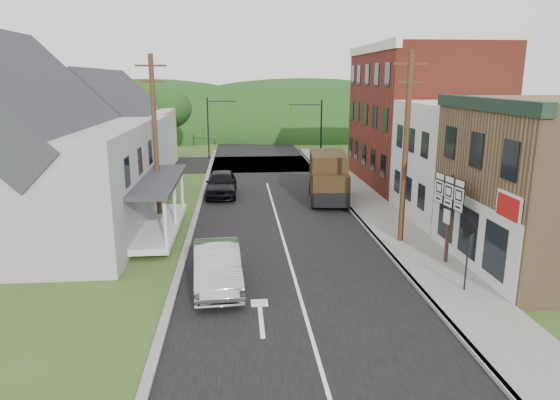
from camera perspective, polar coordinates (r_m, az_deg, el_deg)
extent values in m
plane|color=#2D4719|center=(20.55, 1.53, -8.48)|extent=(120.00, 120.00, 0.00)
cube|color=black|center=(30.00, -0.59, -1.26)|extent=(9.00, 90.00, 0.02)
cube|color=black|center=(46.60, -2.16, 4.15)|extent=(60.00, 9.00, 0.02)
cube|color=slate|center=(29.12, 11.37, -1.85)|extent=(2.80, 55.00, 0.15)
cube|color=slate|center=(28.77, 8.79, -1.93)|extent=(0.20, 55.00, 0.15)
cube|color=slate|center=(28.09, -9.79, -2.39)|extent=(0.30, 55.00, 0.12)
cube|color=silver|center=(29.97, 21.92, 4.08)|extent=(8.00, 7.00, 6.50)
cube|color=maroon|center=(38.44, 15.83, 9.11)|extent=(8.00, 12.00, 10.00)
cube|color=#96999B|center=(27.24, -25.98, 1.72)|extent=(10.00, 12.00, 5.50)
cube|color=#8AA7BD|center=(37.35, -18.60, 4.92)|extent=(7.00, 8.00, 5.00)
cube|color=#BCA991|center=(46.16, -16.64, 6.63)|extent=(7.00, 8.00, 5.00)
cylinder|color=#472D19|center=(23.93, 14.15, 5.48)|extent=(0.26, 0.26, 9.00)
cube|color=#472D19|center=(23.71, 14.72, 14.84)|extent=(1.60, 0.10, 0.10)
cube|color=#472D19|center=(23.70, 14.60, 12.91)|extent=(1.20, 0.10, 0.10)
cylinder|color=#472D19|center=(27.44, -14.04, 6.50)|extent=(0.26, 0.26, 9.00)
cube|color=#472D19|center=(27.25, -14.53, 14.65)|extent=(1.60, 0.10, 0.10)
cube|color=#472D19|center=(27.25, -14.43, 12.97)|extent=(1.20, 0.10, 0.10)
cylinder|color=black|center=(43.26, 4.71, 7.38)|extent=(0.14, 0.14, 6.00)
cylinder|color=black|center=(42.84, 2.90, 10.84)|extent=(2.80, 0.10, 0.10)
imported|color=olive|center=(42.74, 1.27, 9.90)|extent=(0.16, 0.20, 1.00)
cylinder|color=black|center=(49.71, -8.22, 8.11)|extent=(0.14, 0.14, 6.00)
cylinder|color=black|center=(49.47, -6.67, 11.15)|extent=(2.80, 0.10, 0.10)
imported|color=olive|center=(49.48, -5.24, 10.38)|extent=(0.16, 0.20, 1.00)
cylinder|color=#382616|center=(42.73, -28.16, 4.89)|extent=(0.36, 0.36, 4.76)
ellipsoid|color=#103611|center=(42.43, -28.71, 9.64)|extent=(5.80, 5.80, 4.93)
cylinder|color=#382616|center=(51.68, -12.55, 6.98)|extent=(0.36, 0.36, 3.92)
ellipsoid|color=#103611|center=(51.44, -12.72, 10.23)|extent=(4.80, 4.80, 4.08)
ellipsoid|color=#103611|center=(74.34, -3.22, 7.74)|extent=(90.00, 30.00, 16.00)
imported|color=#A7A7AC|center=(19.26, -7.18, -7.56)|extent=(2.07, 5.03, 1.62)
imported|color=black|center=(33.92, -6.71, 1.89)|extent=(2.08, 5.02, 1.70)
cube|color=black|center=(32.70, 5.48, 2.97)|extent=(2.64, 4.45, 2.80)
cube|color=black|center=(30.35, 5.81, 1.19)|extent=(2.37, 1.76, 1.83)
cube|color=black|center=(30.38, 5.82, 2.69)|extent=(2.13, 1.36, 0.05)
cube|color=black|center=(29.66, 5.91, -0.07)|extent=(2.12, 0.36, 0.87)
cylinder|color=black|center=(30.55, 3.87, -0.18)|extent=(0.36, 0.89, 0.87)
cylinder|color=black|center=(30.72, 7.64, -0.19)|extent=(0.36, 0.89, 0.87)
cylinder|color=black|center=(34.30, 3.56, 1.38)|extent=(0.36, 0.89, 0.87)
cylinder|color=black|center=(34.45, 6.93, 1.36)|extent=(0.36, 0.89, 0.87)
cube|color=#472D19|center=(22.05, 18.74, -2.06)|extent=(0.13, 0.13, 3.79)
cube|color=black|center=(21.74, 18.83, 0.95)|extent=(0.32, 2.15, 0.09)
cube|color=silver|center=(20.99, 19.88, 1.79)|extent=(0.10, 0.59, 0.24)
cube|color=silver|center=(21.09, 19.78, 0.50)|extent=(0.11, 0.65, 0.60)
cube|color=silver|center=(21.20, 19.67, -0.79)|extent=(0.10, 0.59, 0.30)
cube|color=silver|center=(21.62, 18.83, 2.20)|extent=(0.10, 0.59, 0.24)
cube|color=silver|center=(21.71, 18.73, 0.95)|extent=(0.11, 0.65, 0.60)
cube|color=silver|center=(21.82, 18.64, -0.30)|extent=(0.10, 0.59, 0.30)
cube|color=silver|center=(22.26, 17.84, 2.60)|extent=(0.10, 0.59, 0.24)
cube|color=silver|center=(22.35, 17.75, 1.37)|extent=(0.11, 0.65, 0.60)
cube|color=silver|center=(22.45, 17.66, 0.16)|extent=(0.10, 0.59, 0.30)
cube|color=silver|center=(21.97, 18.52, -1.81)|extent=(0.08, 0.49, 0.60)
cylinder|color=black|center=(19.52, 20.61, -6.05)|extent=(0.09, 0.09, 2.61)
cube|color=black|center=(19.16, 20.69, -3.00)|extent=(0.33, 0.70, 0.77)
cube|color=yellow|center=(19.17, 20.73, -2.99)|extent=(0.31, 0.64, 0.69)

